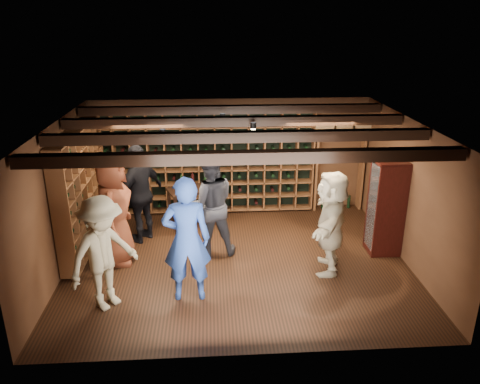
{
  "coord_description": "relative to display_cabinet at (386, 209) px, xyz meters",
  "views": [
    {
      "loc": [
        -0.44,
        -7.44,
        4.16
      ],
      "look_at": [
        0.06,
        0.2,
        1.25
      ],
      "focal_mm": 35.0,
      "sensor_mm": 36.0,
      "label": 1
    }
  ],
  "objects": [
    {
      "name": "wine_rack_back",
      "position": [
        -3.24,
        2.13,
        0.29
      ],
      "size": [
        4.65,
        0.3,
        2.2
      ],
      "color": "brown",
      "rests_on": "ground"
    },
    {
      "name": "guest_beige",
      "position": [
        -1.16,
        -0.59,
        0.04
      ],
      "size": [
        0.97,
        1.75,
        1.8
      ],
      "primitive_type": "imported",
      "rotation": [
        0.0,
        0.0,
        4.43
      ],
      "color": "tan",
      "rests_on": "ground"
    },
    {
      "name": "crate_shelf",
      "position": [
        -0.31,
        2.12,
        0.71
      ],
      "size": [
        1.2,
        0.32,
        2.07
      ],
      "color": "brown",
      "rests_on": "ground"
    },
    {
      "name": "guest_woman_black",
      "position": [
        -4.51,
        0.8,
        0.11
      ],
      "size": [
        1.04,
        1.19,
        1.93
      ],
      "primitive_type": "imported",
      "rotation": [
        0.0,
        0.0,
        4.09
      ],
      "color": "black",
      "rests_on": "ground"
    },
    {
      "name": "wine_rack_left",
      "position": [
        -5.54,
        0.62,
        0.29
      ],
      "size": [
        0.3,
        2.65,
        2.2
      ],
      "color": "brown",
      "rests_on": "ground"
    },
    {
      "name": "display_cabinet",
      "position": [
        0.0,
        0.0,
        0.0
      ],
      "size": [
        0.55,
        0.5,
        1.75
      ],
      "color": "black",
      "rests_on": "ground"
    },
    {
      "name": "man_blue_shirt",
      "position": [
        -3.54,
        -1.3,
        0.14
      ],
      "size": [
        0.75,
        0.51,
        2.0
      ],
      "primitive_type": "imported",
      "rotation": [
        0.0,
        0.0,
        3.18
      ],
      "color": "navy",
      "rests_on": "ground"
    },
    {
      "name": "man_grey_suit",
      "position": [
        -3.19,
        0.14,
        0.12
      ],
      "size": [
        1.05,
        0.87,
        1.96
      ],
      "primitive_type": "imported",
      "rotation": [
        0.0,
        0.0,
        3.28
      ],
      "color": "black",
      "rests_on": "ground"
    },
    {
      "name": "guest_red_floral",
      "position": [
        -4.84,
        -0.06,
        0.15
      ],
      "size": [
        0.69,
        1.01,
        2.0
      ],
      "primitive_type": "imported",
      "rotation": [
        0.0,
        0.0,
        1.52
      ],
      "color": "maroon",
      "rests_on": "ground"
    },
    {
      "name": "room_shell",
      "position": [
        -2.71,
        -0.15,
        1.56
      ],
      "size": [
        6.0,
        6.0,
        6.0
      ],
      "color": "#54311C",
      "rests_on": "ground"
    },
    {
      "name": "guest_khaki",
      "position": [
        -4.76,
        -1.44,
        0.03
      ],
      "size": [
        1.26,
        1.29,
        1.78
      ],
      "primitive_type": "imported",
      "rotation": [
        0.0,
        0.0,
        0.83
      ],
      "color": "#9B8D6B",
      "rests_on": "ground"
    },
    {
      "name": "tasting_table",
      "position": [
        -3.48,
        1.36,
        -0.11
      ],
      "size": [
        1.24,
        0.91,
        1.12
      ],
      "rotation": [
        0.0,
        0.0,
        0.35
      ],
      "color": "black",
      "rests_on": "ground"
    },
    {
      "name": "ground",
      "position": [
        -2.71,
        -0.2,
        -0.86
      ],
      "size": [
        6.0,
        6.0,
        0.0
      ],
      "primitive_type": "plane",
      "color": "black",
      "rests_on": "ground"
    }
  ]
}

